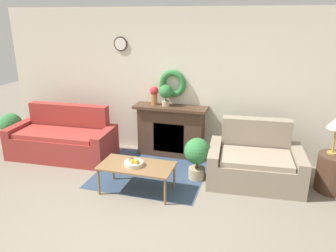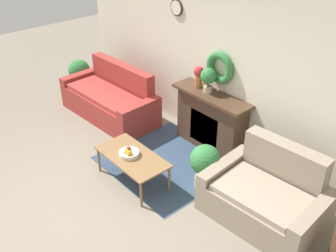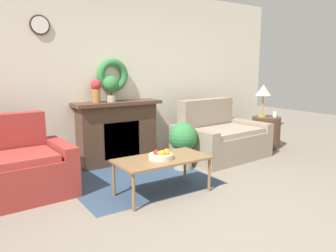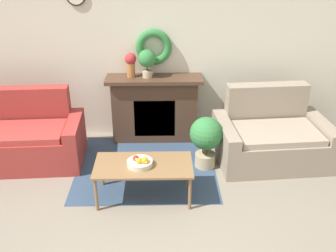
{
  "view_description": "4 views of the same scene",
  "coord_description": "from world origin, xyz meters",
  "px_view_note": "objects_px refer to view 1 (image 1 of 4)",
  "views": [
    {
      "loc": [
        1.61,
        -3.13,
        2.55
      ],
      "look_at": [
        0.25,
        1.55,
        0.9
      ],
      "focal_mm": 35.0,
      "sensor_mm": 36.0,
      "label": 1
    },
    {
      "loc": [
        3.66,
        -1.58,
        3.65
      ],
      "look_at": [
        0.04,
        1.55,
        0.76
      ],
      "focal_mm": 42.0,
      "sensor_mm": 36.0,
      "label": 2
    },
    {
      "loc": [
        -2.07,
        -2.14,
        1.48
      ],
      "look_at": [
        0.19,
        1.26,
        0.75
      ],
      "focal_mm": 35.0,
      "sensor_mm": 36.0,
      "label": 3
    },
    {
      "loc": [
        0.12,
        -2.81,
        2.76
      ],
      "look_at": [
        0.21,
        1.3,
        0.77
      ],
      "focal_mm": 42.0,
      "sensor_mm": 36.0,
      "label": 4
    }
  ],
  "objects_px": {
    "loveseat_right": "(255,162)",
    "fruit_bowl": "(134,163)",
    "side_table_by_loveseat": "(334,173)",
    "potted_plant_floor_by_loveseat": "(197,154)",
    "potted_plant_on_mantel": "(166,93)",
    "couch_left": "(63,140)",
    "potted_plant_floor_by_couch": "(12,127)",
    "fireplace": "(171,131)",
    "vase_on_mantel_left": "(154,94)",
    "coffee_table": "(137,167)"
  },
  "relations": [
    {
      "from": "fireplace",
      "to": "side_table_by_loveseat",
      "type": "height_order",
      "value": "fireplace"
    },
    {
      "from": "vase_on_mantel_left",
      "to": "potted_plant_on_mantel",
      "type": "distance_m",
      "value": 0.23
    },
    {
      "from": "fruit_bowl",
      "to": "potted_plant_floor_by_loveseat",
      "type": "height_order",
      "value": "potted_plant_floor_by_loveseat"
    },
    {
      "from": "side_table_by_loveseat",
      "to": "vase_on_mantel_left",
      "type": "height_order",
      "value": "vase_on_mantel_left"
    },
    {
      "from": "loveseat_right",
      "to": "fruit_bowl",
      "type": "height_order",
      "value": "loveseat_right"
    },
    {
      "from": "fruit_bowl",
      "to": "potted_plant_on_mantel",
      "type": "height_order",
      "value": "potted_plant_on_mantel"
    },
    {
      "from": "fruit_bowl",
      "to": "potted_plant_on_mantel",
      "type": "relative_size",
      "value": 0.74
    },
    {
      "from": "potted_plant_floor_by_loveseat",
      "to": "side_table_by_loveseat",
      "type": "bearing_deg",
      "value": 5.65
    },
    {
      "from": "side_table_by_loveseat",
      "to": "potted_plant_floor_by_loveseat",
      "type": "distance_m",
      "value": 2.09
    },
    {
      "from": "loveseat_right",
      "to": "potted_plant_floor_by_couch",
      "type": "xyz_separation_m",
      "value": [
        -4.69,
        0.04,
        0.13
      ]
    },
    {
      "from": "fireplace",
      "to": "coffee_table",
      "type": "height_order",
      "value": "fireplace"
    },
    {
      "from": "potted_plant_floor_by_couch",
      "to": "potted_plant_floor_by_loveseat",
      "type": "height_order",
      "value": "potted_plant_floor_by_couch"
    },
    {
      "from": "coffee_table",
      "to": "vase_on_mantel_left",
      "type": "relative_size",
      "value": 3.25
    },
    {
      "from": "loveseat_right",
      "to": "fruit_bowl",
      "type": "xyz_separation_m",
      "value": [
        -1.72,
        -0.89,
        0.16
      ]
    },
    {
      "from": "coffee_table",
      "to": "potted_plant_floor_by_loveseat",
      "type": "bearing_deg",
      "value": 40.27
    },
    {
      "from": "fireplace",
      "to": "couch_left",
      "type": "xyz_separation_m",
      "value": [
        -1.94,
        -0.62,
        -0.17
      ]
    },
    {
      "from": "potted_plant_on_mantel",
      "to": "potted_plant_floor_by_loveseat",
      "type": "relative_size",
      "value": 0.56
    },
    {
      "from": "fireplace",
      "to": "couch_left",
      "type": "relative_size",
      "value": 0.69
    },
    {
      "from": "coffee_table",
      "to": "side_table_by_loveseat",
      "type": "xyz_separation_m",
      "value": [
        2.86,
        0.87,
        -0.11
      ]
    },
    {
      "from": "potted_plant_on_mantel",
      "to": "couch_left",
      "type": "bearing_deg",
      "value": -161.87
    },
    {
      "from": "loveseat_right",
      "to": "fruit_bowl",
      "type": "bearing_deg",
      "value": -157.04
    },
    {
      "from": "fruit_bowl",
      "to": "potted_plant_floor_by_couch",
      "type": "relative_size",
      "value": 0.4
    },
    {
      "from": "fruit_bowl",
      "to": "side_table_by_loveseat",
      "type": "bearing_deg",
      "value": 17.23
    },
    {
      "from": "potted_plant_on_mantel",
      "to": "potted_plant_floor_by_loveseat",
      "type": "distance_m",
      "value": 1.36
    },
    {
      "from": "side_table_by_loveseat",
      "to": "potted_plant_floor_by_loveseat",
      "type": "xyz_separation_m",
      "value": [
        -2.07,
        -0.21,
        0.14
      ]
    },
    {
      "from": "vase_on_mantel_left",
      "to": "potted_plant_floor_by_loveseat",
      "type": "relative_size",
      "value": 0.49
    },
    {
      "from": "fireplace",
      "to": "loveseat_right",
      "type": "distance_m",
      "value": 1.7
    },
    {
      "from": "loveseat_right",
      "to": "vase_on_mantel_left",
      "type": "relative_size",
      "value": 4.48
    },
    {
      "from": "loveseat_right",
      "to": "potted_plant_floor_by_loveseat",
      "type": "bearing_deg",
      "value": -171.98
    },
    {
      "from": "couch_left",
      "to": "side_table_by_loveseat",
      "type": "bearing_deg",
      "value": -2.84
    },
    {
      "from": "fruit_bowl",
      "to": "potted_plant_on_mantel",
      "type": "bearing_deg",
      "value": 87.89
    },
    {
      "from": "couch_left",
      "to": "potted_plant_floor_by_loveseat",
      "type": "relative_size",
      "value": 2.83
    },
    {
      "from": "coffee_table",
      "to": "potted_plant_on_mantel",
      "type": "xyz_separation_m",
      "value": [
        0.02,
        1.46,
        0.82
      ]
    },
    {
      "from": "couch_left",
      "to": "loveseat_right",
      "type": "xyz_separation_m",
      "value": [
        3.51,
        0.01,
        -0.01
      ]
    },
    {
      "from": "vase_on_mantel_left",
      "to": "potted_plant_floor_by_loveseat",
      "type": "xyz_separation_m",
      "value": [
        0.99,
        -0.82,
        -0.75
      ]
    },
    {
      "from": "vase_on_mantel_left",
      "to": "potted_plant_on_mantel",
      "type": "xyz_separation_m",
      "value": [
        0.23,
        -0.02,
        0.05
      ]
    },
    {
      "from": "fruit_bowl",
      "to": "potted_plant_on_mantel",
      "type": "xyz_separation_m",
      "value": [
        0.05,
        1.49,
        0.74
      ]
    },
    {
      "from": "loveseat_right",
      "to": "potted_plant_on_mantel",
      "type": "height_order",
      "value": "potted_plant_on_mantel"
    },
    {
      "from": "side_table_by_loveseat",
      "to": "potted_plant_floor_by_loveseat",
      "type": "bearing_deg",
      "value": -174.35
    },
    {
      "from": "loveseat_right",
      "to": "coffee_table",
      "type": "xyz_separation_m",
      "value": [
        -1.69,
        -0.86,
        0.08
      ]
    },
    {
      "from": "fireplace",
      "to": "potted_plant_floor_by_loveseat",
      "type": "xyz_separation_m",
      "value": [
        0.67,
        -0.81,
        -0.07
      ]
    },
    {
      "from": "vase_on_mantel_left",
      "to": "side_table_by_loveseat",
      "type": "bearing_deg",
      "value": -11.26
    },
    {
      "from": "fireplace",
      "to": "side_table_by_loveseat",
      "type": "distance_m",
      "value": 2.82
    },
    {
      "from": "couch_left",
      "to": "fruit_bowl",
      "type": "bearing_deg",
      "value": -29.25
    },
    {
      "from": "fireplace",
      "to": "potted_plant_floor_by_loveseat",
      "type": "distance_m",
      "value": 1.05
    },
    {
      "from": "fireplace",
      "to": "fruit_bowl",
      "type": "xyz_separation_m",
      "value": [
        -0.15,
        -1.5,
        -0.01
      ]
    },
    {
      "from": "coffee_table",
      "to": "potted_plant_on_mantel",
      "type": "height_order",
      "value": "potted_plant_on_mantel"
    },
    {
      "from": "side_table_by_loveseat",
      "to": "potted_plant_on_mantel",
      "type": "relative_size",
      "value": 1.48
    },
    {
      "from": "loveseat_right",
      "to": "vase_on_mantel_left",
      "type": "height_order",
      "value": "vase_on_mantel_left"
    },
    {
      "from": "fireplace",
      "to": "vase_on_mantel_left",
      "type": "bearing_deg",
      "value": 178.98
    }
  ]
}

